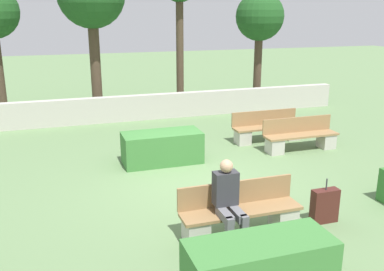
# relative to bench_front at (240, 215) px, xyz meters

# --- Properties ---
(ground_plane) EXTENTS (60.00, 60.00, 0.00)m
(ground_plane) POSITION_rel_bench_front_xyz_m (0.11, 2.23, -0.33)
(ground_plane) COLOR #607F51
(perimeter_wall) EXTENTS (14.30, 0.30, 0.83)m
(perimeter_wall) POSITION_rel_bench_front_xyz_m (0.11, 8.03, 0.09)
(perimeter_wall) COLOR #B7B2A8
(perimeter_wall) RESTS_ON ground_plane
(bench_front) EXTENTS (2.00, 0.49, 0.83)m
(bench_front) POSITION_rel_bench_front_xyz_m (0.00, 0.00, 0.00)
(bench_front) COLOR #937047
(bench_front) RESTS_ON ground_plane
(bench_left_side) EXTENTS (1.97, 0.49, 0.83)m
(bench_left_side) POSITION_rel_bench_front_xyz_m (2.85, 4.49, -0.00)
(bench_left_side) COLOR #937047
(bench_left_side) RESTS_ON ground_plane
(bench_right_side) EXTENTS (2.00, 0.48, 0.83)m
(bench_right_side) POSITION_rel_bench_front_xyz_m (3.30, 3.51, -0.00)
(bench_right_side) COLOR #937047
(bench_right_side) RESTS_ON ground_plane
(person_seated_man) EXTENTS (0.38, 0.63, 1.31)m
(person_seated_man) POSITION_rel_bench_front_xyz_m (-0.28, -0.14, 0.39)
(person_seated_man) COLOR slate
(person_seated_man) RESTS_ON ground_plane
(hedge_block_near_right) EXTENTS (1.89, 0.74, 0.76)m
(hedge_block_near_right) POSITION_rel_bench_front_xyz_m (-0.42, -1.52, 0.05)
(hedge_block_near_right) COLOR #3D7A38
(hedge_block_near_right) RESTS_ON ground_plane
(hedge_block_mid_right) EXTENTS (1.85, 0.83, 0.75)m
(hedge_block_mid_right) POSITION_rel_bench_front_xyz_m (-0.35, 3.70, 0.05)
(hedge_block_mid_right) COLOR #3D7A38
(hedge_block_mid_right) RESTS_ON ground_plane
(suitcase) EXTENTS (0.47, 0.18, 0.80)m
(suitcase) POSITION_rel_bench_front_xyz_m (1.53, -0.10, -0.03)
(suitcase) COLOR #471E19
(suitcase) RESTS_ON ground_plane
(tree_rightmost) EXTENTS (1.79, 1.79, 4.21)m
(tree_rightmost) POSITION_rel_bench_front_xyz_m (4.82, 9.10, 2.91)
(tree_rightmost) COLOR #473828
(tree_rightmost) RESTS_ON ground_plane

